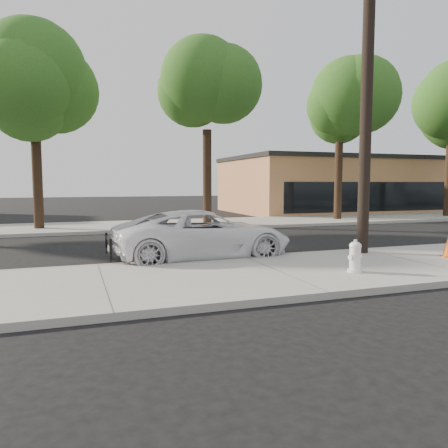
# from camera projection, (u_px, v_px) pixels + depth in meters

# --- Properties ---
(ground) EXTENTS (120.00, 120.00, 0.00)m
(ground) POSITION_uv_depth(u_px,v_px,m) (219.00, 250.00, 14.43)
(ground) COLOR black
(ground) RESTS_ON ground
(near_sidewalk) EXTENTS (90.00, 4.40, 0.15)m
(near_sidewalk) POSITION_uv_depth(u_px,v_px,m) (277.00, 274.00, 10.38)
(near_sidewalk) COLOR gray
(near_sidewalk) RESTS_ON ground
(far_sidewalk) EXTENTS (90.00, 5.00, 0.15)m
(far_sidewalk) POSITION_uv_depth(u_px,v_px,m) (166.00, 225.00, 22.40)
(far_sidewalk) COLOR gray
(far_sidewalk) RESTS_ON ground
(curb_near) EXTENTS (90.00, 0.12, 0.16)m
(curb_near) POSITION_uv_depth(u_px,v_px,m) (243.00, 258.00, 12.45)
(curb_near) COLOR #9E9B93
(curb_near) RESTS_ON ground
(building_main) EXTENTS (18.00, 10.00, 4.00)m
(building_main) POSITION_uv_depth(u_px,v_px,m) (345.00, 186.00, 34.56)
(building_main) COLOR #A26B43
(building_main) RESTS_ON ground
(utility_pole) EXTENTS (1.40, 0.34, 9.00)m
(utility_pole) POSITION_uv_depth(u_px,v_px,m) (367.00, 97.00, 12.64)
(utility_pole) COLOR black
(utility_pole) RESTS_ON near_sidewalk
(tree_b) EXTENTS (4.34, 4.20, 8.45)m
(tree_b) POSITION_uv_depth(u_px,v_px,m) (38.00, 95.00, 19.50)
(tree_b) COLOR black
(tree_b) RESTS_ON far_sidewalk
(tree_c) EXTENTS (4.96, 4.80, 9.55)m
(tree_c) POSITION_uv_depth(u_px,v_px,m) (212.00, 88.00, 21.69)
(tree_c) COLOR black
(tree_c) RESTS_ON far_sidewalk
(tree_d) EXTENTS (4.50, 4.35, 8.75)m
(tree_d) POSITION_uv_depth(u_px,v_px,m) (344.00, 110.00, 24.67)
(tree_d) COLOR black
(tree_d) RESTS_ON far_sidewalk
(police_cruiser) EXTENTS (5.27, 2.58, 1.44)m
(police_cruiser) POSITION_uv_depth(u_px,v_px,m) (203.00, 235.00, 12.76)
(police_cruiser) COLOR white
(police_cruiser) RESTS_ON ground
(fire_hydrant) EXTENTS (0.39, 0.35, 0.72)m
(fire_hydrant) POSITION_uv_depth(u_px,v_px,m) (355.00, 257.00, 10.17)
(fire_hydrant) COLOR white
(fire_hydrant) RESTS_ON near_sidewalk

